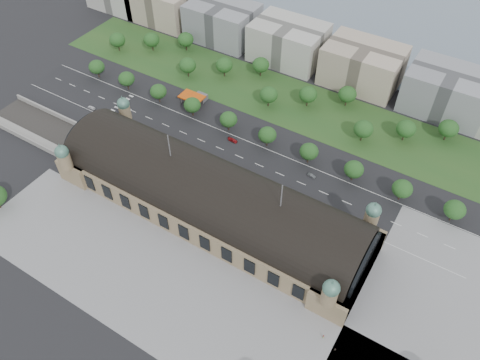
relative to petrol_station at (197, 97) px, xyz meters
The scene contains 52 objects.
ground 84.71m from the petrol_station, 50.45° to the right, with size 900.00×900.00×0.00m, color black.
station 84.98m from the petrol_station, 50.45° to the right, with size 150.00×48.40×44.30m.
track_cutting 87.79m from the petrol_station, 129.73° to the right, with size 70.00×24.00×3.10m.
plaza_south 126.63m from the petrol_station, 59.68° to the right, with size 190.00×48.00×0.12m, color gray.
plaza_east 169.97m from the petrol_station, 22.59° to the right, with size 56.00×100.00×0.12m, color gray.
road_slab 43.62m from the petrol_station, 38.82° to the right, with size 260.00×26.00×0.10m, color black.
grass_belt 47.86m from the petrol_station, 35.47° to the left, with size 300.00×45.00×0.10m, color #244F1F.
petrol_station is the anchor object (origin of this frame).
office_1 102.26m from the petrol_station, 138.33° to the left, with size 45.00×32.00×24.00m, color #B8A691.
office_2 73.13m from the petrol_station, 111.07° to the left, with size 45.00×32.00×24.00m, color gray.
office_3 72.38m from the petrol_station, 70.56° to the left, with size 45.00×32.00×24.00m, color #B7B6AE.
office_4 100.64m from the petrol_station, 42.50° to the left, with size 45.00×32.00×24.00m, color #B8A691.
office_5 141.49m from the petrol_station, 28.66° to the left, with size 45.00×32.00×24.00m, color gray.
tree_row_0 67.38m from the petrol_station, 169.47° to the right, with size 9.60×9.60×11.52m.
tree_row_1 44.08m from the petrol_station, 163.73° to the right, with size 9.60×9.60×11.52m.
tree_row_2 22.32m from the petrol_station, 145.83° to the right, with size 9.60×9.60×11.52m.
tree_row_3 14.35m from the petrol_station, 64.33° to the right, with size 9.60×9.60×11.52m.
tree_row_4 32.64m from the petrol_station, 22.33° to the right, with size 9.60×9.60×11.52m.
tree_row_5 55.47m from the petrol_station, 12.84° to the right, with size 9.60×9.60×11.52m.
tree_row_6 78.99m from the petrol_station, ahead, with size 9.60×9.60×11.52m.
tree_row_7 102.74m from the petrol_station, ahead, with size 9.60×9.60×11.52m.
tree_row_8 126.58m from the petrol_station, ahead, with size 9.60×9.60×11.52m.
tree_row_9 150.47m from the petrol_station, ahead, with size 9.60×9.60×11.52m.
tree_belt_0 78.30m from the petrol_station, 166.89° to the left, with size 10.40×10.40×12.48m.
tree_belt_1 64.57m from the petrol_station, 152.50° to the left, with size 10.40×10.40×12.48m.
tree_belt_2 56.72m from the petrol_station, 132.40° to the left, with size 10.40×10.40×12.48m.
tree_belt_3 26.54m from the petrol_station, 137.15° to the left, with size 10.40×10.40×12.48m.
tree_belt_4 30.15m from the petrol_station, 90.18° to the left, with size 10.40×10.40×12.48m.
tree_belt_5 46.08m from the petrol_station, 65.62° to the left, with size 10.40×10.40×12.48m.
tree_belt_6 42.15m from the petrol_station, 25.05° to the left, with size 10.40×10.40×12.48m.
tree_belt_7 64.40m from the petrol_station, 27.57° to the left, with size 10.40×10.40×12.48m.
tree_belt_8 86.76m from the petrol_station, 28.79° to the left, with size 10.40×10.40×12.48m.
tree_belt_9 96.68m from the petrol_station, 10.57° to the left, with size 10.40×10.40×12.48m.
tree_belt_10 117.83m from the petrol_station, 14.62° to the left, with size 10.40×10.40×12.48m.
tree_belt_11 139.39m from the petrol_station, 17.43° to the left, with size 10.40×10.40×12.48m.
traffic_car_0 60.95m from the petrol_station, 141.50° to the right, with size 1.91×4.75×1.62m, color silver.
traffic_car_1 39.96m from the petrol_station, 135.68° to the right, with size 1.53×4.38×1.44m, color #9A9EA2.
traffic_car_2 42.47m from the petrol_station, 124.32° to the right, with size 2.69×5.84×1.62m, color black.
traffic_car_3 41.33m from the petrol_station, 27.27° to the right, with size 2.21×5.43×1.58m, color maroon.
traffic_car_5 86.60m from the petrol_station, 13.77° to the right, with size 1.48×4.24×1.40m, color #4F5256.
parked_car_0 47.03m from the petrol_station, 111.00° to the right, with size 1.58×4.53×1.49m, color black.
parked_car_1 48.05m from the petrol_station, 122.93° to the right, with size 2.21×4.79×1.33m, color maroon.
parked_car_2 45.05m from the petrol_station, 79.83° to the right, with size 2.10×5.16×1.50m, color #181F45.
parked_car_3 41.32m from the petrol_station, 77.48° to the right, with size 1.93×4.79×1.63m, color #53575A.
parked_car_4 40.64m from the petrol_station, 96.86° to the right, with size 1.56×4.48×1.48m, color #BCBCBE.
parked_car_5 46.80m from the petrol_station, 71.32° to the right, with size 2.53×5.48×1.52m, color #909398.
parked_car_6 57.05m from the petrol_station, 50.97° to the right, with size 2.03×4.98×1.45m, color black.
bus_west 64.63m from the petrol_station, 36.33° to the right, with size 2.55×10.89×3.03m, color #B4421C.
bus_mid 87.92m from the petrol_station, 25.82° to the right, with size 2.47×10.58×2.95m, color silver.
bus_east 87.91m from the petrol_station, 25.82° to the right, with size 3.15×13.46×3.75m, color silver.
pedestrian_0 156.02m from the petrol_station, 37.14° to the right, with size 0.93×0.54×1.91m, color gray.
pedestrian_2 161.84m from the petrol_station, 36.50° to the right, with size 0.82×0.47×1.70m, color gray.
Camera 1 is at (84.35, -110.79, 168.15)m, focal length 35.00 mm.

